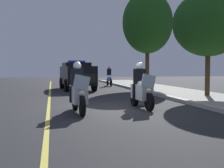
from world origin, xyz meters
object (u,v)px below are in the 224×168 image
Objects in this scene: police_motorcycle_lead_right at (141,90)px; tree_mid_block at (208,23)px; police_motorcycle_lead_left at (78,92)px; cyclist_background at (109,76)px; police_suv at (77,75)px; tree_far_back at (148,23)px.

police_motorcycle_lead_right is 0.40× the size of tree_mid_block.
cyclist_background is (-14.29, 3.92, 0.14)m from police_motorcycle_lead_left.
police_suv reaches higher than police_motorcycle_lead_right.
police_motorcycle_lead_right is at bearing 8.80° from police_suv.
police_suv is 0.70× the size of tree_far_back.
police_motorcycle_lead_left is at bearing -15.33° from cyclist_background.
police_suv is 9.56m from tree_mid_block.
police_motorcycle_lead_left and police_motorcycle_lead_right have the same top height.
tree_far_back reaches higher than tree_mid_block.
police_suv is at bearing -171.20° from police_motorcycle_lead_right.
police_motorcycle_lead_right is 0.43× the size of police_suv.
police_suv is at bearing -84.84° from tree_far_back.
police_suv is at bearing 175.36° from police_motorcycle_lead_left.
tree_far_back is (-10.47, 3.82, 4.24)m from police_motorcycle_lead_right.
cyclist_background is 5.68m from tree_far_back.
police_motorcycle_lead_right is at bearing -55.36° from tree_mid_block.
tree_far_back is at bearing 150.71° from police_motorcycle_lead_left.
police_motorcycle_lead_right is at bearing 104.48° from police_motorcycle_lead_left.
police_motorcycle_lead_right is 11.92m from tree_far_back.
police_motorcycle_lead_left is 2.49m from police_motorcycle_lead_right.
tree_mid_block is (-3.15, 4.56, 3.08)m from police_motorcycle_lead_right.
police_suv reaches higher than police_motorcycle_lead_left.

